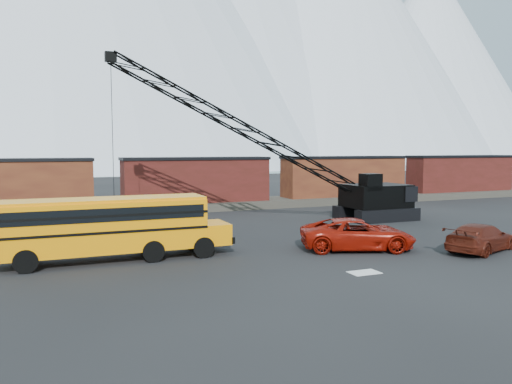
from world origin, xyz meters
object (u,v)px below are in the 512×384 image
red_pickup (357,234)px  crawler_crane (263,139)px  school_bus (112,226)px  maroon_suv (481,238)px

red_pickup → crawler_crane: crawler_crane is taller
school_bus → maroon_suv: school_bus is taller
red_pickup → crawler_crane: bearing=30.9°
maroon_suv → crawler_crane: 15.72m
red_pickup → maroon_suv: bearing=-95.9°
school_bus → crawler_crane: size_ratio=0.49×
red_pickup → crawler_crane: 11.08m
red_pickup → maroon_suv: size_ratio=1.20×
school_bus → crawler_crane: crawler_crane is taller
school_bus → red_pickup: (13.04, -2.44, -0.91)m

